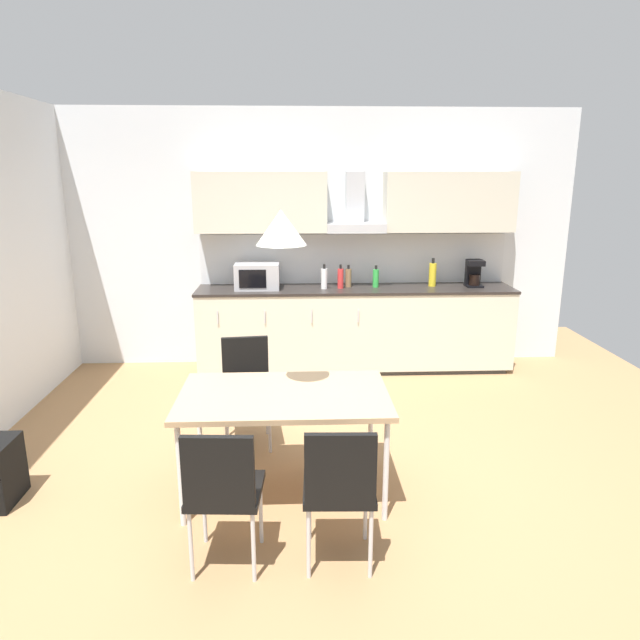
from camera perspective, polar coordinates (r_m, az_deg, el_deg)
name	(u,v)px	position (r m, az deg, el deg)	size (l,w,h in m)	color
ground_plane	(306,478)	(4.36, -1.40, -15.53)	(7.73, 8.09, 0.02)	#9E754C
wall_back	(300,240)	(6.57, -1.99, 8.03)	(6.18, 0.10, 2.87)	silver
kitchen_counter	(355,328)	(6.44, 3.51, -0.82)	(3.50, 0.63, 0.94)	#333333
backsplash_tile	(353,259)	(6.57, 3.34, 6.14)	(3.48, 0.02, 0.56)	silver
upper_wall_cabinets	(356,203)	(6.35, 3.58, 11.62)	(3.48, 0.40, 0.64)	beige
microwave	(257,276)	(6.28, -6.29, 4.40)	(0.48, 0.35, 0.28)	#ADADB2
coffee_maker	(474,273)	(6.60, 15.13, 4.56)	(0.18, 0.19, 0.30)	black
bottle_white	(324,278)	(6.24, 0.42, 4.19)	(0.07, 0.07, 0.27)	white
bottle_red	(341,278)	(6.27, 2.06, 4.21)	(0.07, 0.07, 0.26)	red
bottle_yellow	(433,274)	(6.51, 11.19, 4.51)	(0.08, 0.08, 0.31)	yellow
bottle_green	(376,278)	(6.36, 5.60, 4.21)	(0.07, 0.07, 0.24)	green
bottle_brown	(348,278)	(6.36, 2.85, 4.26)	(0.07, 0.07, 0.25)	brown
dining_table	(284,400)	(3.89, -3.62, -7.97)	(1.41, 0.86, 0.73)	tan
chair_far_left	(246,380)	(4.72, -7.40, -5.98)	(0.44, 0.44, 0.87)	black
chair_near_left	(223,485)	(3.26, -9.72, -15.99)	(0.42, 0.42, 0.87)	black
chair_near_right	(340,483)	(3.24, 1.96, -15.95)	(0.42, 0.42, 0.87)	black
pendant_lamp	(281,228)	(3.61, -3.91, 9.21)	(0.32, 0.32, 0.22)	silver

